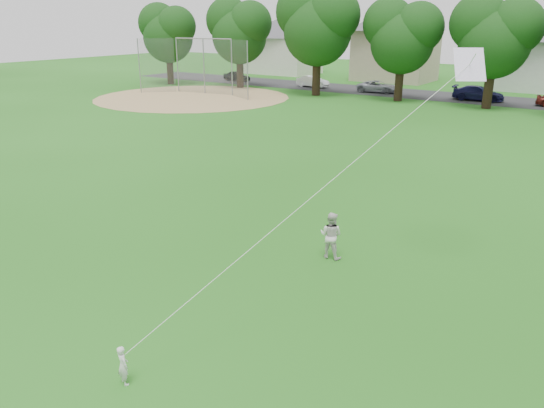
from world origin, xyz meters
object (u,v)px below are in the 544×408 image
Objects in this scene: baseball_backstop at (201,67)px; kite at (320,190)px; older_boy at (331,235)px; toddler at (123,365)px.

kite is at bearing -44.32° from baseball_backstop.
older_boy is at bearing 112.80° from kite.
toddler is 0.59× the size of older_boy.
toddler is 0.07× the size of baseball_backstop.
older_boy is 0.13× the size of kite.
older_boy reaches higher than toddler.
kite is (1.28, -3.05, 2.49)m from older_boy.
baseball_backstop is at bearing -47.25° from older_boy.
older_boy is 4.14m from kite.
kite is at bearing -94.48° from toddler.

